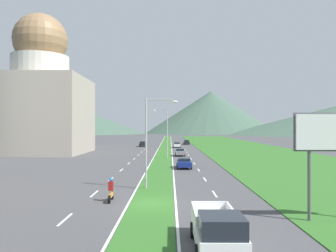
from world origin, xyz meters
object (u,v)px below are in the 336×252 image
object	(u,v)px
street_lamp_near	(150,136)
car_2	(143,144)
car_0	(187,142)
car_4	(177,145)
car_3	(180,152)
pickup_truck_0	(217,230)
street_lamp_mid	(166,130)
car_1	(184,163)
motorcycle_rider	(111,192)

from	to	relation	value
street_lamp_near	car_2	distance (m)	67.38
car_0	car_4	xyz separation A→B (m)	(-3.45, -15.85, -0.01)
car_3	car_4	size ratio (longest dim) A/B	0.98
car_2	pickup_truck_0	distance (m)	83.07
street_lamp_near	street_lamp_mid	world-z (taller)	street_lamp_mid
car_1	street_lamp_mid	bearing A→B (deg)	-169.33
car_1	car_2	world-z (taller)	car_2
street_lamp_near	car_4	size ratio (longest dim) A/B	2.03
car_2	pickup_truck_0	world-z (taller)	pickup_truck_0
car_0	car_1	world-z (taller)	car_0
street_lamp_mid	car_4	size ratio (longest dim) A/B	2.19
street_lamp_mid	motorcycle_rider	world-z (taller)	street_lamp_mid
car_0	car_1	size ratio (longest dim) A/B	0.98
car_3	pickup_truck_0	distance (m)	50.71
street_lamp_mid	car_1	distance (m)	15.38
car_3	car_4	xyz separation A→B (m)	(-0.02, 27.34, 0.01)
car_2	car_3	world-z (taller)	car_2
car_4	motorcycle_rider	xyz separation A→B (m)	(-6.41, -67.75, -0.00)
street_lamp_mid	car_3	xyz separation A→B (m)	(2.73, 5.17, -4.44)
pickup_truck_0	motorcycle_rider	size ratio (longest dim) A/B	2.70
street_lamp_mid	motorcycle_rider	distance (m)	35.71
car_1	street_lamp_near	bearing A→B (deg)	-13.64
car_4	pickup_truck_0	bearing A→B (deg)	0.17
car_3	motorcycle_rider	world-z (taller)	motorcycle_rider
street_lamp_near	car_4	xyz separation A→B (m)	(3.76, 62.57, -4.11)
car_1	car_3	distance (m)	19.64
street_lamp_near	pickup_truck_0	world-z (taller)	street_lamp_near
pickup_truck_0	car_0	bearing A→B (deg)	178.04
street_lamp_near	car_0	world-z (taller)	street_lamp_near
car_1	pickup_truck_0	xyz separation A→B (m)	(0.21, -31.06, 0.25)
car_1	car_4	bearing A→B (deg)	-179.97
street_lamp_near	car_0	size ratio (longest dim) A/B	1.97
car_4	pickup_truck_0	xyz separation A→B (m)	(0.23, -78.05, 0.24)
street_lamp_near	car_0	xyz separation A→B (m)	(7.21, 78.42, -4.10)
street_lamp_near	motorcycle_rider	world-z (taller)	street_lamp_near
car_0	car_1	bearing A→B (deg)	-3.12
car_1	pickup_truck_0	size ratio (longest dim) A/B	0.80
car_1	car_3	world-z (taller)	car_3
street_lamp_mid	car_0	distance (m)	48.96
car_2	pickup_truck_0	size ratio (longest dim) A/B	0.77
street_lamp_near	car_2	bearing A→B (deg)	95.26
street_lamp_near	pickup_truck_0	xyz separation A→B (m)	(3.99, -15.48, -3.87)
street_lamp_near	street_lamp_mid	size ratio (longest dim) A/B	0.92
car_3	motorcycle_rider	distance (m)	40.92
street_lamp_mid	car_1	xyz separation A→B (m)	(2.73, -14.47, -4.45)
car_1	car_2	xyz separation A→B (m)	(-9.95, 51.38, 0.05)
street_lamp_near	pickup_truck_0	bearing A→B (deg)	-75.55
car_0	motorcycle_rider	bearing A→B (deg)	-6.73
car_3	pickup_truck_0	world-z (taller)	pickup_truck_0
street_lamp_near	car_0	bearing A→B (deg)	84.75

